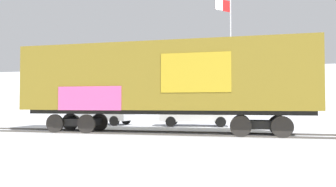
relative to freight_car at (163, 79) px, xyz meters
The scene contains 7 objects.
ground_plane 2.74m from the freight_car, ahead, with size 260.00×260.00×0.00m, color silver.
track 4.26m from the freight_car, ahead, with size 60.01×2.57×0.08m.
freight_car is the anchor object (origin of this frame).
flagpole 10.04m from the freight_car, 73.06° to the left, with size 1.15×1.15×9.39m.
hillside 68.72m from the freight_car, 89.41° to the left, with size 123.98×31.79×14.18m.
parked_car_silver 8.24m from the freight_car, 135.73° to the left, with size 4.50×2.29×1.69m.
parked_car_white 5.90m from the freight_car, 82.25° to the left, with size 4.70×2.29×1.64m.
Camera 1 is at (2.77, -14.86, 1.42)m, focal length 34.11 mm.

